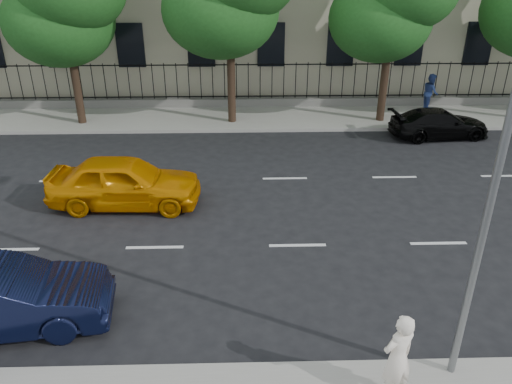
# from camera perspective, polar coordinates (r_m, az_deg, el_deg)

# --- Properties ---
(ground) EXTENTS (120.00, 120.00, 0.00)m
(ground) POSITION_cam_1_polar(r_m,az_deg,el_deg) (12.12, 5.99, -12.45)
(ground) COLOR black
(ground) RESTS_ON ground
(far_sidewalk) EXTENTS (60.00, 4.00, 0.15)m
(far_sidewalk) POSITION_cam_1_polar(r_m,az_deg,el_deg) (24.57, 2.02, 8.56)
(far_sidewalk) COLOR gray
(far_sidewalk) RESTS_ON ground
(lane_markings) EXTENTS (49.60, 4.62, 0.01)m
(lane_markings) POSITION_cam_1_polar(r_m,az_deg,el_deg) (16.07, 3.95, -1.79)
(lane_markings) COLOR silver
(lane_markings) RESTS_ON ground
(iron_fence) EXTENTS (30.00, 0.50, 2.20)m
(iron_fence) POSITION_cam_1_polar(r_m,az_deg,el_deg) (26.03, 1.81, 10.91)
(iron_fence) COLOR slate
(iron_fence) RESTS_ON far_sidewalk
(street_light) EXTENTS (0.25, 3.32, 8.05)m
(street_light) POSITION_cam_1_polar(r_m,az_deg,el_deg) (8.90, 25.40, 8.06)
(street_light) COLOR slate
(street_light) RESTS_ON near_sidewalk
(yellow_taxi) EXTENTS (4.86, 2.10, 1.63)m
(yellow_taxi) POSITION_cam_1_polar(r_m,az_deg,el_deg) (16.41, -14.77, 1.14)
(yellow_taxi) COLOR orange
(yellow_taxi) RESTS_ON ground
(black_sedan) EXTENTS (4.44, 2.17, 1.24)m
(black_sedan) POSITION_cam_1_polar(r_m,az_deg,el_deg) (23.30, 20.20, 7.37)
(black_sedan) COLOR black
(black_sedan) RESTS_ON ground
(woman_near) EXTENTS (0.79, 0.68, 1.82)m
(woman_near) POSITION_cam_1_polar(r_m,az_deg,el_deg) (9.57, 15.87, -17.72)
(woman_near) COLOR white
(woman_near) RESTS_ON near_sidewalk
(pedestrian_far) EXTENTS (0.71, 0.90, 1.80)m
(pedestrian_far) POSITION_cam_1_polar(r_m,az_deg,el_deg) (26.64, 19.31, 10.72)
(pedestrian_far) COLOR #2C4289
(pedestrian_far) RESTS_ON far_sidewalk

